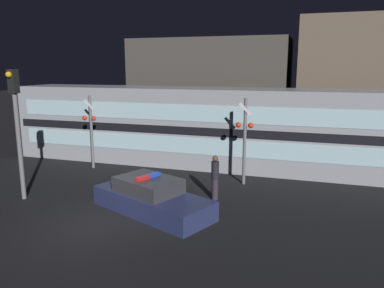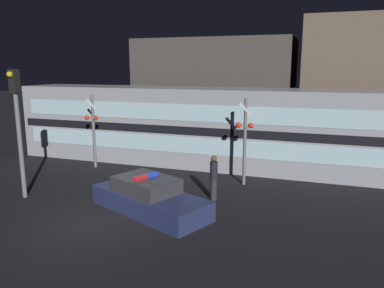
% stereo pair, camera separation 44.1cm
% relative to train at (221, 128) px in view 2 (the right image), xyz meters
% --- Properties ---
extents(ground_plane, '(120.00, 120.00, 0.00)m').
position_rel_train_xyz_m(ground_plane, '(-2.08, -8.87, -2.06)').
color(ground_plane, black).
extents(train, '(23.12, 3.00, 4.12)m').
position_rel_train_xyz_m(train, '(0.00, 0.00, 0.00)').
color(train, '#999EA5').
rests_on(train, ground_plane).
extents(police_car, '(5.05, 3.55, 1.37)m').
position_rel_train_xyz_m(police_car, '(-0.80, -7.15, -1.55)').
color(police_car, navy).
rests_on(police_car, ground_plane).
extents(pedestrian, '(0.30, 0.30, 1.81)m').
position_rel_train_xyz_m(pedestrian, '(1.10, -5.22, -1.13)').
color(pedestrian, '#2D2833').
rests_on(pedestrian, ground_plane).
extents(crossing_signal_near, '(0.79, 0.34, 3.88)m').
position_rel_train_xyz_m(crossing_signal_near, '(1.84, -2.88, 0.11)').
color(crossing_signal_near, slate).
rests_on(crossing_signal_near, ground_plane).
extents(crossing_signal_far, '(0.79, 0.34, 3.78)m').
position_rel_train_xyz_m(crossing_signal_far, '(-6.18, -2.51, 0.06)').
color(crossing_signal_far, slate).
rests_on(crossing_signal_far, ground_plane).
extents(traffic_light_corner, '(0.30, 0.46, 5.12)m').
position_rel_train_xyz_m(traffic_light_corner, '(-6.26, -7.44, 1.13)').
color(traffic_light_corner, slate).
rests_on(traffic_light_corner, ground_plane).
extents(building_left, '(11.01, 5.88, 7.13)m').
position_rel_train_xyz_m(building_left, '(-2.48, 7.94, 1.50)').
color(building_left, '#47423D').
rests_on(building_left, ground_plane).
extents(building_center, '(7.64, 6.07, 8.16)m').
position_rel_train_xyz_m(building_center, '(7.47, 7.09, 2.02)').
color(building_center, brown).
rests_on(building_center, ground_plane).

